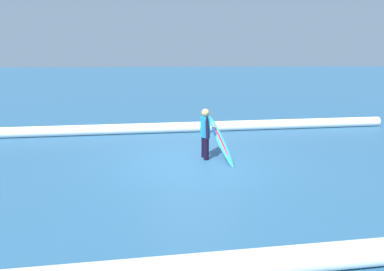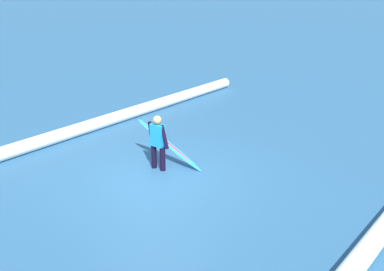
% 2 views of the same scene
% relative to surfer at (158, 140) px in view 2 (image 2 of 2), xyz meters
% --- Properties ---
extents(ground_plane, '(186.95, 186.95, 0.00)m').
position_rel_surfer_xyz_m(ground_plane, '(0.41, 0.23, -0.78)').
color(ground_plane, '#2A5A7F').
extents(surfer, '(0.23, 0.64, 1.40)m').
position_rel_surfer_xyz_m(surfer, '(0.00, 0.00, 0.00)').
color(surfer, black).
rests_on(surfer, ground_plane).
extents(surfboard, '(0.51, 1.98, 1.07)m').
position_rel_surfer_xyz_m(surfboard, '(-0.44, -0.04, -0.26)').
color(surfboard, '#268CE5').
rests_on(surfboard, ground_plane).
extents(wave_crest_foreground, '(15.55, 0.79, 0.38)m').
position_rel_surfer_xyz_m(wave_crest_foreground, '(-0.04, -3.53, -0.59)').
color(wave_crest_foreground, white).
rests_on(wave_crest_foreground, ground_plane).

